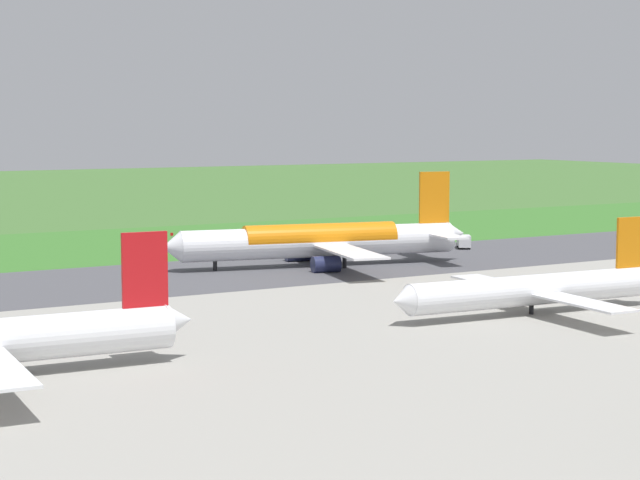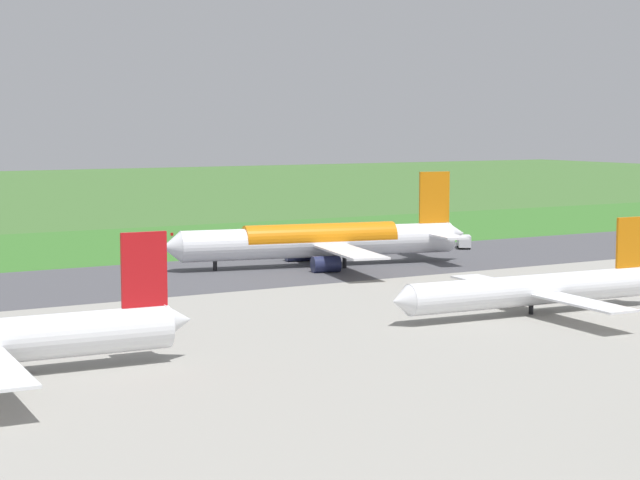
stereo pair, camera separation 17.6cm
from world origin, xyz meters
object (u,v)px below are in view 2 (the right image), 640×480
airliner_parked_mid (533,289)px  service_truck_fuel (464,241)px  airliner_main (322,241)px  no_stopping_sign (172,239)px  traffic_cone_orange (150,247)px

airliner_parked_mid → service_truck_fuel: (-36.93, -62.44, -1.83)m
airliner_main → no_stopping_sign: bearing=-73.1°
service_truck_fuel → no_stopping_sign: bearing=-31.5°
no_stopping_sign → service_truck_fuel: bearing=148.5°
airliner_parked_mid → no_stopping_sign: 92.93m
airliner_parked_mid → airliner_main: bearing=-90.2°
airliner_main → traffic_cone_orange: size_ratio=97.82×
no_stopping_sign → traffic_cone_orange: bearing=-3.1°
airliner_main → no_stopping_sign: size_ratio=18.19×
traffic_cone_orange → airliner_main: bearing=112.6°
airliner_main → no_stopping_sign: airliner_main is taller
airliner_parked_mid → no_stopping_sign: airliner_parked_mid is taller
airliner_parked_mid → no_stopping_sign: (11.54, -92.20, -1.50)m
airliner_main → airliner_parked_mid: size_ratio=1.32×
service_truck_fuel → airliner_parked_mid: bearing=59.4°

